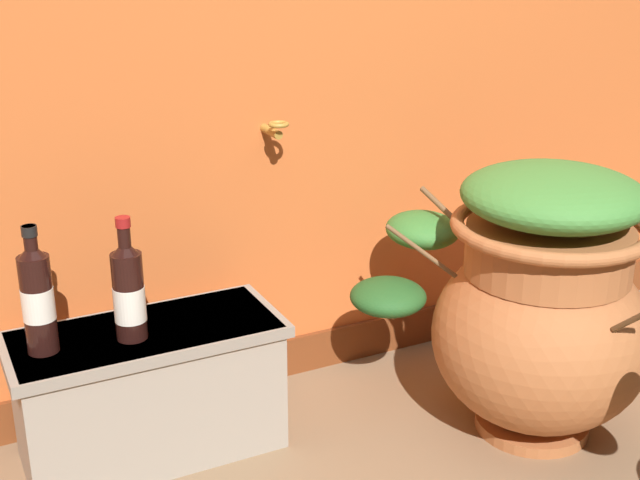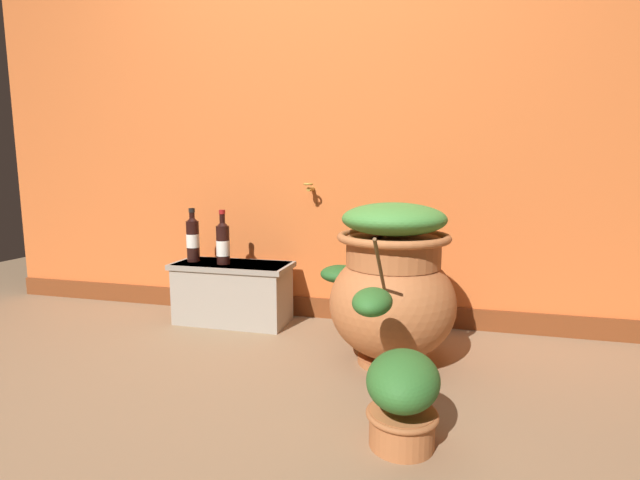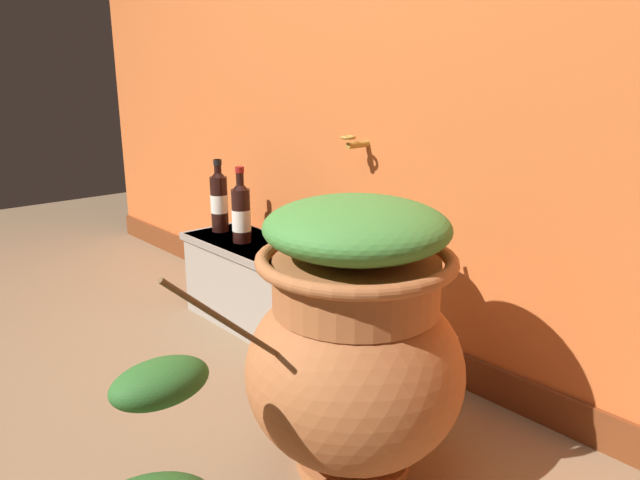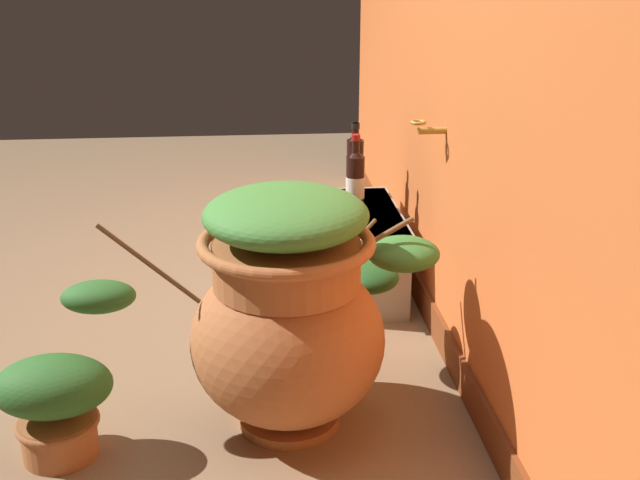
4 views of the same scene
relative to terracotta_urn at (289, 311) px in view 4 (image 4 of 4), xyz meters
The scene contains 6 objects.
ground_plane 0.81m from the terracotta_urn, 133.41° to the right, with size 7.00×7.00×0.00m, color #896B4C.
terracotta_urn is the anchor object (origin of this frame).
stone_ledge 1.04m from the terracotta_urn, 159.64° to the left, with size 0.69×0.31×0.36m.
wine_bottle_left 1.06m from the terracotta_urn, 161.89° to the left, with size 0.08×0.08×0.31m.
wine_bottle_middle 1.27m from the terracotta_urn, 163.69° to the left, with size 0.08×0.08×0.32m.
potted_shrub 0.71m from the terracotta_urn, 80.29° to the right, with size 0.24×0.33×0.31m.
Camera 4 is at (2.58, 0.43, 1.37)m, focal length 43.95 mm.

